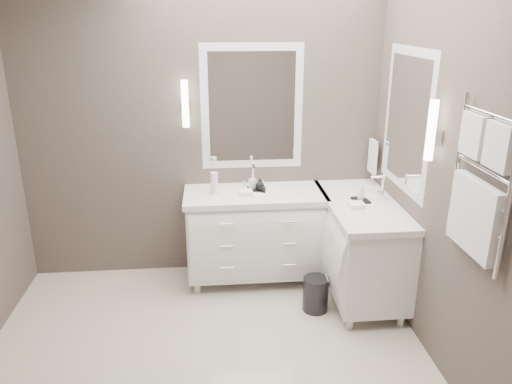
{
  "coord_description": "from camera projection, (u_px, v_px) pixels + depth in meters",
  "views": [
    {
      "loc": [
        0.08,
        -2.88,
        2.31
      ],
      "look_at": [
        0.41,
        0.7,
        1.04
      ],
      "focal_mm": 35.0,
      "sensor_mm": 36.0,
      "label": 1
    }
  ],
  "objects": [
    {
      "name": "floor",
      "position": [
        207.0,
        368.0,
        3.47
      ],
      "size": [
        3.2,
        3.0,
        0.01
      ],
      "primitive_type": "cube",
      "color": "beige",
      "rests_on": "ground"
    },
    {
      "name": "wall_back",
      "position": [
        202.0,
        130.0,
        4.43
      ],
      "size": [
        3.2,
        0.01,
        2.7
      ],
      "primitive_type": "cube",
      "color": "#4E443E",
      "rests_on": "floor"
    },
    {
      "name": "wall_front",
      "position": [
        193.0,
        332.0,
        1.61
      ],
      "size": [
        3.2,
        0.01,
        2.7
      ],
      "primitive_type": "cube",
      "color": "#4E443E",
      "rests_on": "floor"
    },
    {
      "name": "wall_right",
      "position": [
        454.0,
        177.0,
        3.16
      ],
      "size": [
        0.01,
        3.0,
        2.7
      ],
      "primitive_type": "cube",
      "color": "#4E443E",
      "rests_on": "floor"
    },
    {
      "name": "vanity_back",
      "position": [
        255.0,
        230.0,
        4.5
      ],
      "size": [
        1.24,
        0.59,
        0.97
      ],
      "color": "white",
      "rests_on": "floor"
    },
    {
      "name": "vanity_right",
      "position": [
        360.0,
        242.0,
        4.27
      ],
      "size": [
        0.59,
        1.24,
        0.97
      ],
      "color": "white",
      "rests_on": "floor"
    },
    {
      "name": "mirror_back",
      "position": [
        252.0,
        107.0,
        4.39
      ],
      "size": [
        0.9,
        0.02,
        1.1
      ],
      "color": "white",
      "rests_on": "wall_back"
    },
    {
      "name": "mirror_right",
      "position": [
        407.0,
        120.0,
        3.84
      ],
      "size": [
        0.02,
        0.9,
        1.1
      ],
      "color": "white",
      "rests_on": "wall_right"
    },
    {
      "name": "sconce_back",
      "position": [
        185.0,
        105.0,
        4.26
      ],
      "size": [
        0.06,
        0.06,
        0.4
      ],
      "color": "white",
      "rests_on": "wall_back"
    },
    {
      "name": "sconce_right",
      "position": [
        431.0,
        132.0,
        3.28
      ],
      "size": [
        0.06,
        0.06,
        0.4
      ],
      "color": "white",
      "rests_on": "wall_right"
    },
    {
      "name": "towel_bar_corner",
      "position": [
        373.0,
        156.0,
        4.51
      ],
      "size": [
        0.03,
        0.22,
        0.3
      ],
      "color": "white",
      "rests_on": "wall_right"
    },
    {
      "name": "towel_ladder",
      "position": [
        479.0,
        191.0,
        2.76
      ],
      "size": [
        0.06,
        0.58,
        0.9
      ],
      "color": "white",
      "rests_on": "wall_right"
    },
    {
      "name": "waste_bin",
      "position": [
        315.0,
        294.0,
        4.11
      ],
      "size": [
        0.23,
        0.23,
        0.29
      ],
      "primitive_type": "cylinder",
      "rotation": [
        0.0,
        0.0,
        0.09
      ],
      "color": "black",
      "rests_on": "floor"
    },
    {
      "name": "amenity_tray_back",
      "position": [
        256.0,
        190.0,
        4.39
      ],
      "size": [
        0.19,
        0.15,
        0.03
      ],
      "primitive_type": "cube",
      "rotation": [
        0.0,
        0.0,
        -0.16
      ],
      "color": "black",
      "rests_on": "vanity_back"
    },
    {
      "name": "amenity_tray_right",
      "position": [
        361.0,
        201.0,
        4.14
      ],
      "size": [
        0.14,
        0.17,
        0.02
      ],
      "primitive_type": "cube",
      "rotation": [
        0.0,
        0.0,
        0.14
      ],
      "color": "black",
      "rests_on": "vanity_right"
    },
    {
      "name": "water_bottle",
      "position": [
        214.0,
        183.0,
        4.32
      ],
      "size": [
        0.08,
        0.08,
        0.19
      ],
      "primitive_type": "cylinder",
      "rotation": [
        0.0,
        0.0,
        -0.33
      ],
      "color": "silver",
      "rests_on": "vanity_back"
    },
    {
      "name": "soap_bottle_a",
      "position": [
        252.0,
        181.0,
        4.38
      ],
      "size": [
        0.07,
        0.07,
        0.12
      ],
      "primitive_type": "imported",
      "rotation": [
        0.0,
        0.0,
        0.43
      ],
      "color": "white",
      "rests_on": "amenity_tray_back"
    },
    {
      "name": "soap_bottle_b",
      "position": [
        260.0,
        184.0,
        4.35
      ],
      "size": [
        0.1,
        0.1,
        0.1
      ],
      "primitive_type": "imported",
      "rotation": [
        0.0,
        0.0,
        -0.34
      ],
      "color": "black",
      "rests_on": "amenity_tray_back"
    },
    {
      "name": "soap_bottle_c",
      "position": [
        361.0,
        190.0,
        4.11
      ],
      "size": [
        0.06,
        0.06,
        0.15
      ],
      "primitive_type": "imported",
      "rotation": [
        0.0,
        0.0,
        -0.04
      ],
      "color": "white",
      "rests_on": "amenity_tray_right"
    }
  ]
}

